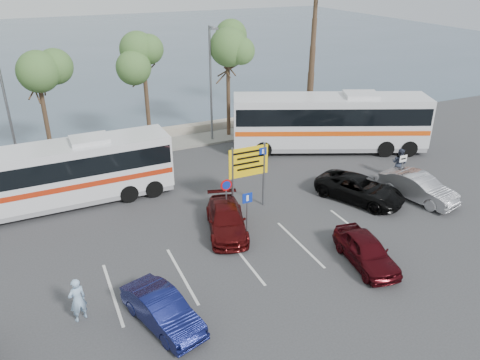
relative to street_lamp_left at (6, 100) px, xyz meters
name	(u,v)px	position (x,y,z in m)	size (l,w,h in m)	color
ground	(258,242)	(10.00, -13.52, -4.60)	(120.00, 120.00, 0.00)	#343437
kerb_strip	(171,144)	(10.00, 0.48, -4.52)	(44.00, 2.40, 0.15)	gray
seawall	(163,133)	(10.00, 2.48, -4.30)	(48.00, 0.80, 0.60)	tan
sea	(83,47)	(10.00, 46.48, -4.59)	(140.00, 140.00, 0.00)	#3C5160
tree_left	(37,71)	(2.00, 0.48, 1.41)	(3.20, 3.20, 7.20)	#382619
tree_mid	(143,52)	(8.50, 0.48, 2.06)	(3.20, 3.20, 8.00)	#382619
tree_right	(228,53)	(14.50, 0.48, 1.57)	(3.20, 3.20, 7.40)	#382619
street_lamp_left	(6,100)	(0.00, 0.00, 0.00)	(0.45, 1.15, 8.01)	slate
street_lamp_right	(211,79)	(13.00, 0.00, 0.00)	(0.45, 1.15, 8.01)	slate
direction_sign	(249,166)	(11.00, -10.32, -2.17)	(2.20, 0.12, 3.60)	slate
sign_no_stop	(226,194)	(9.40, -11.13, -3.02)	(0.60, 0.08, 2.35)	slate
sign_parking	(247,208)	(9.80, -12.73, -3.13)	(0.50, 0.07, 2.25)	slate
sign_taxi	(402,168)	(19.80, -12.03, -3.18)	(0.50, 0.07, 2.20)	slate
lane_markings	(245,258)	(8.86, -14.52, -4.60)	(12.02, 4.20, 0.01)	silver
coach_bus_left	(60,177)	(2.06, -5.91, -2.91)	(11.75, 2.75, 3.65)	silver
coach_bus_right	(329,124)	(19.68, -4.97, -2.71)	(13.10, 7.79, 4.08)	silver
car_blue	(162,310)	(4.39, -17.02, -3.97)	(1.34, 3.85, 1.27)	#0F1449
car_maroon	(226,220)	(9.02, -12.02, -3.96)	(1.78, 4.37, 1.27)	#4B0C0D
car_red	(366,250)	(13.50, -17.02, -3.94)	(1.56, 3.87, 1.32)	#40090E
suv_black	(360,189)	(17.00, -12.02, -3.92)	(2.24, 4.87, 1.35)	black
car_silver_b	(418,187)	(20.00, -13.28, -3.88)	(1.53, 4.38, 1.44)	#9B9AA0
pedestrian_near	(78,300)	(1.65, -15.52, -3.70)	(0.66, 0.43, 1.80)	#95B7D9
pedestrian_far	(399,163)	(21.00, -10.58, -3.66)	(0.91, 0.71, 1.88)	#2E3345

